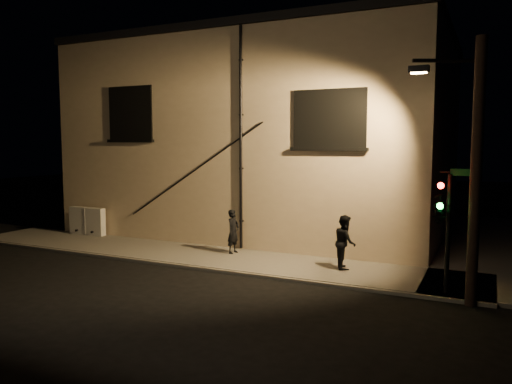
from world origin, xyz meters
The scene contains 8 objects.
ground centered at (0.00, 0.00, 0.00)m, with size 90.00×90.00×0.00m, color black.
sidewalk centered at (1.22, 4.39, 0.06)m, with size 21.00×16.00×0.12m.
building centered at (-3.00, 8.99, 4.40)m, with size 16.20×12.23×8.80m.
utility_cabinet centered at (-9.32, 2.70, 0.72)m, with size 1.83×0.31×1.20m, color silver.
pedestrian_a centered at (-1.75, 2.19, 0.92)m, with size 0.59×0.38×1.61m, color black.
pedestrian_b centered at (2.56, 1.74, 0.99)m, with size 0.84×0.66×1.73m, color black.
traffic_signal centered at (5.55, 0.21, 2.38)m, with size 1.24×1.98×3.36m.
streetlamp_pole centered at (6.27, -0.05, 3.63)m, with size 2.02×1.38×6.77m.
Camera 1 is at (6.76, -13.74, 4.16)m, focal length 35.00 mm.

